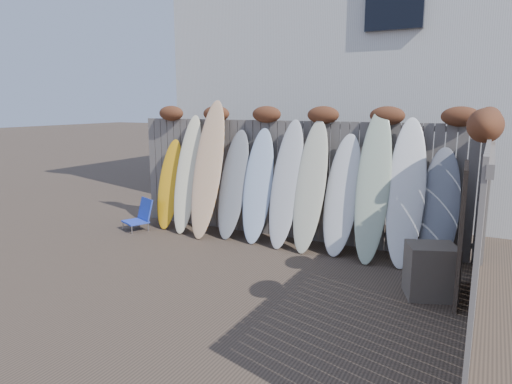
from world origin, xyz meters
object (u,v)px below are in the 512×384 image
at_px(beach_chair, 140,215).
at_px(lattice_panel, 461,232).
at_px(wooden_crate, 430,271).
at_px(surfboard_0, 170,184).

bearing_deg(beach_chair, lattice_panel, -6.05).
xyz_separation_m(beach_chair, lattice_panel, (5.39, -0.57, 0.53)).
bearing_deg(wooden_crate, beach_chair, 171.92).
distance_m(beach_chair, surfboard_0, 0.79).
height_order(wooden_crate, lattice_panel, lattice_panel).
distance_m(beach_chair, wooden_crate, 5.16).
relative_size(wooden_crate, surfboard_0, 0.38).
bearing_deg(lattice_panel, surfboard_0, 166.06).
height_order(lattice_panel, surfboard_0, surfboard_0).
distance_m(wooden_crate, surfboard_0, 4.89).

